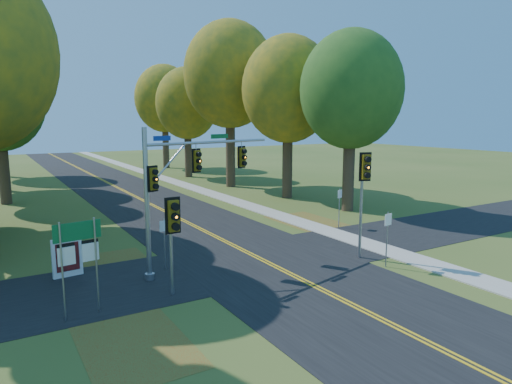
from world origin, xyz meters
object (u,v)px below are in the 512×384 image
east_signal_pole (364,179)px  route_sign_cluster (78,249)px  traffic_mast (182,180)px  info_kiosk (67,258)px

east_signal_pole → route_sign_cluster: bearing=-163.1°
traffic_mast → east_signal_pole: (7.84, -2.78, -0.18)m
traffic_mast → info_kiosk: bearing=145.1°
east_signal_pole → route_sign_cluster: 12.66m
traffic_mast → info_kiosk: size_ratio=4.03×
route_sign_cluster → info_kiosk: (0.23, 4.38, -1.51)m
east_signal_pole → route_sign_cluster: size_ratio=1.52×
traffic_mast → route_sign_cluster: traffic_mast is taller
traffic_mast → east_signal_pole: bearing=-33.1°
info_kiosk → traffic_mast: bearing=-28.1°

